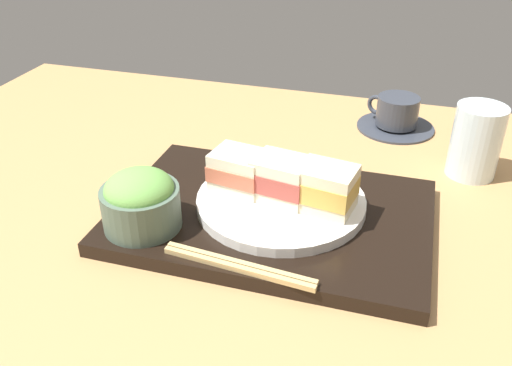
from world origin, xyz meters
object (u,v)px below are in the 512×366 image
at_px(sandwich_plate, 281,202).
at_px(salad_bowl, 140,200).
at_px(sandwich_middle, 282,179).
at_px(drinking_glass, 476,141).
at_px(sandwich_near, 239,171).
at_px(chopsticks_pair, 237,266).
at_px(coffee_cup, 396,115).
at_px(teaspoon, 472,110).
at_px(sandwich_far, 326,188).

relative_size(sandwich_plate, salad_bowl, 2.29).
xyz_separation_m(sandwich_middle, drinking_glass, (0.26, 0.21, -0.01)).
height_order(salad_bowl, drinking_glass, drinking_glass).
xyz_separation_m(sandwich_near, chopsticks_pair, (0.05, -0.15, -0.04)).
bearing_deg(salad_bowl, sandwich_plate, 30.93).
bearing_deg(drinking_glass, sandwich_middle, -141.05).
distance_m(sandwich_plate, sandwich_near, 0.07).
xyz_separation_m(coffee_cup, drinking_glass, (0.13, -0.14, 0.03)).
distance_m(sandwich_plate, salad_bowl, 0.19).
bearing_deg(sandwich_plate, coffee_cup, 69.58).
relative_size(sandwich_near, chopsticks_pair, 0.43).
bearing_deg(chopsticks_pair, drinking_glass, 52.23).
height_order(salad_bowl, teaspoon, salad_bowl).
bearing_deg(teaspoon, coffee_cup, -139.20).
xyz_separation_m(sandwich_far, teaspoon, (0.21, 0.48, -0.06)).
height_order(sandwich_plate, teaspoon, sandwich_plate).
height_order(sandwich_middle, sandwich_far, sandwich_far).
bearing_deg(sandwich_near, sandwich_plate, -7.60).
relative_size(salad_bowl, teaspoon, 1.14).
xyz_separation_m(sandwich_plate, salad_bowl, (-0.16, -0.10, 0.03)).
bearing_deg(drinking_glass, sandwich_far, -132.04).
bearing_deg(teaspoon, sandwich_far, -113.52).
height_order(salad_bowl, coffee_cup, salad_bowl).
distance_m(salad_bowl, coffee_cup, 0.53).
relative_size(chopsticks_pair, drinking_glass, 1.67).
relative_size(chopsticks_pair, coffee_cup, 1.36).
height_order(sandwich_near, teaspoon, sandwich_near).
xyz_separation_m(sandwich_plate, coffee_cup, (0.13, 0.35, -0.00)).
bearing_deg(sandwich_plate, chopsticks_pair, -96.25).
bearing_deg(coffee_cup, sandwich_middle, -110.42).
relative_size(sandwich_near, coffee_cup, 0.59).
height_order(chopsticks_pair, drinking_glass, drinking_glass).
height_order(coffee_cup, teaspoon, coffee_cup).
distance_m(sandwich_middle, teaspoon, 0.54).
distance_m(sandwich_far, chopsticks_pair, 0.16).
height_order(sandwich_near, sandwich_far, sandwich_far).
height_order(drinking_glass, teaspoon, drinking_glass).
xyz_separation_m(coffee_cup, teaspoon, (0.14, 0.12, -0.02)).
relative_size(sandwich_near, teaspoon, 0.93).
bearing_deg(sandwich_near, drinking_glass, 32.00).
bearing_deg(sandwich_near, chopsticks_pair, -73.10).
relative_size(sandwich_plate, sandwich_middle, 2.76).
bearing_deg(sandwich_near, sandwich_middle, -7.60).
relative_size(salad_bowl, coffee_cup, 0.72).
bearing_deg(coffee_cup, sandwich_far, -100.73).
height_order(chopsticks_pair, coffee_cup, coffee_cup).
bearing_deg(sandwich_plate, sandwich_near, 172.40).
height_order(sandwich_plate, sandwich_middle, sandwich_middle).
bearing_deg(drinking_glass, coffee_cup, 132.07).
relative_size(sandwich_far, chopsticks_pair, 0.43).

